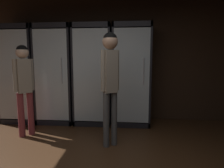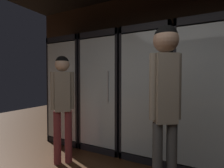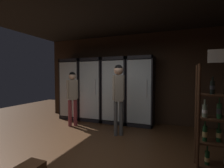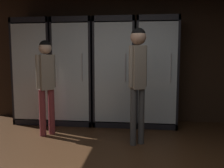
{
  "view_description": "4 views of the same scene",
  "coord_description": "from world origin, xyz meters",
  "px_view_note": "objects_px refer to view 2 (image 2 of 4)",
  "views": [
    {
      "loc": [
        0.42,
        -1.23,
        1.35
      ],
      "look_at": [
        0.07,
        2.69,
        0.83
      ],
      "focal_mm": 30.28,
      "sensor_mm": 36.0,
      "label": 1
    },
    {
      "loc": [
        0.44,
        -0.04,
        1.26
      ],
      "look_at": [
        -0.86,
        2.42,
        1.17
      ],
      "focal_mm": 27.49,
      "sensor_mm": 36.0,
      "label": 2
    },
    {
      "loc": [
        1.45,
        -2.22,
        1.46
      ],
      "look_at": [
        -0.44,
        2.63,
        1.22
      ],
      "focal_mm": 26.5,
      "sensor_mm": 36.0,
      "label": 3
    },
    {
      "loc": [
        0.21,
        -2.06,
        1.34
      ],
      "look_at": [
        -0.35,
        2.5,
        0.81
      ],
      "focal_mm": 39.65,
      "sensor_mm": 36.0,
      "label": 4
    }
  ],
  "objects_px": {
    "cooler_right": "(204,96)",
    "shopper_far": "(63,97)",
    "cooler_far_left": "(74,91)",
    "cooler_center": "(149,94)",
    "cooler_left": "(107,92)",
    "shopper_near": "(165,90)"
  },
  "relations": [
    {
      "from": "cooler_center",
      "to": "shopper_near",
      "type": "bearing_deg",
      "value": -67.98
    },
    {
      "from": "shopper_far",
      "to": "cooler_center",
      "type": "bearing_deg",
      "value": 39.39
    },
    {
      "from": "cooler_right",
      "to": "cooler_left",
      "type": "bearing_deg",
      "value": -180.0
    },
    {
      "from": "cooler_left",
      "to": "cooler_right",
      "type": "xyz_separation_m",
      "value": [
        1.58,
        0.0,
        0.0
      ]
    },
    {
      "from": "shopper_far",
      "to": "cooler_left",
      "type": "bearing_deg",
      "value": 72.91
    },
    {
      "from": "cooler_right",
      "to": "shopper_far",
      "type": "distance_m",
      "value": 2.04
    },
    {
      "from": "shopper_near",
      "to": "cooler_right",
      "type": "bearing_deg",
      "value": 73.79
    },
    {
      "from": "cooler_center",
      "to": "shopper_far",
      "type": "bearing_deg",
      "value": -140.61
    },
    {
      "from": "shopper_near",
      "to": "shopper_far",
      "type": "height_order",
      "value": "shopper_near"
    },
    {
      "from": "cooler_center",
      "to": "cooler_right",
      "type": "xyz_separation_m",
      "value": [
        0.79,
        -0.0,
        0.0
      ]
    },
    {
      "from": "shopper_far",
      "to": "shopper_near",
      "type": "bearing_deg",
      "value": -10.08
    },
    {
      "from": "cooler_far_left",
      "to": "shopper_near",
      "type": "distance_m",
      "value": 2.34
    },
    {
      "from": "cooler_right",
      "to": "shopper_near",
      "type": "bearing_deg",
      "value": -106.21
    },
    {
      "from": "cooler_left",
      "to": "cooler_center",
      "type": "height_order",
      "value": "same"
    },
    {
      "from": "cooler_center",
      "to": "shopper_near",
      "type": "height_order",
      "value": "cooler_center"
    },
    {
      "from": "cooler_far_left",
      "to": "cooler_center",
      "type": "height_order",
      "value": "same"
    },
    {
      "from": "cooler_left",
      "to": "shopper_near",
      "type": "height_order",
      "value": "cooler_left"
    },
    {
      "from": "cooler_far_left",
      "to": "shopper_near",
      "type": "bearing_deg",
      "value": -29.08
    },
    {
      "from": "cooler_right",
      "to": "shopper_far",
      "type": "height_order",
      "value": "cooler_right"
    },
    {
      "from": "cooler_left",
      "to": "shopper_near",
      "type": "xyz_separation_m",
      "value": [
        1.25,
        -1.14,
        0.15
      ]
    },
    {
      "from": "cooler_far_left",
      "to": "cooler_center",
      "type": "relative_size",
      "value": 1.0
    },
    {
      "from": "cooler_far_left",
      "to": "cooler_right",
      "type": "relative_size",
      "value": 1.0
    }
  ]
}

